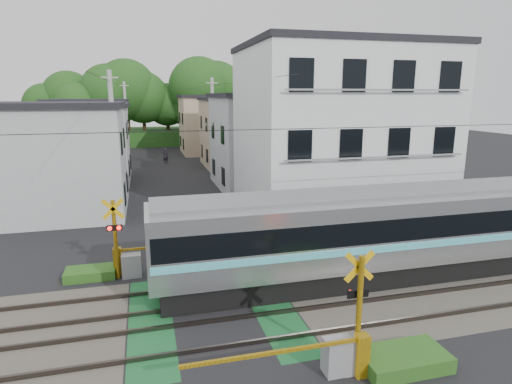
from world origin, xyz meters
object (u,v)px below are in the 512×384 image
object	(u,v)px
crossing_signal_near	(343,347)
apartment_block	(338,133)
pedestrian	(165,156)
crossing_signal_far	(129,259)

from	to	relation	value
crossing_signal_near	apartment_block	bearing A→B (deg)	65.78
crossing_signal_near	apartment_block	distance (m)	14.95
crossing_signal_near	pedestrian	size ratio (longest dim) A/B	3.16
apartment_block	pedestrian	distance (m)	23.47
crossing_signal_near	crossing_signal_far	distance (m)	8.95
crossing_signal_far	apartment_block	xyz separation A→B (m)	(11.09, 5.84, 3.94)
crossing_signal_far	pedestrian	size ratio (longest dim) A/B	3.16
apartment_block	pedestrian	xyz separation A→B (m)	(-8.29, 21.61, -3.91)
pedestrian	apartment_block	bearing A→B (deg)	128.97
pedestrian	crossing_signal_near	bearing A→B (deg)	111.89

